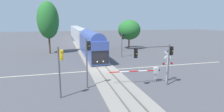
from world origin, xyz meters
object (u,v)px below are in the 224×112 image
Objects in this scene: traffic_signal_near_left at (60,64)px; oak_far_right at (129,30)px; crossing_signal_mast at (168,63)px; oak_behind_train at (48,20)px; traffic_signal_far_side at (123,41)px; traffic_signal_median at (88,55)px; crossing_gate_near at (150,71)px; traffic_signal_near_right at (158,55)px; commuter_train at (81,36)px.

traffic_signal_near_left is 33.54m from oak_far_right.
crossing_signal_mast is 0.34× the size of oak_behind_train.
traffic_signal_far_side is 0.43× the size of oak_behind_train.
traffic_signal_far_side is at bearing 59.74° from traffic_signal_median.
crossing_gate_near is 2.74m from traffic_signal_near_right.
traffic_signal_far_side is (1.76, 15.99, 1.95)m from crossing_gate_near.
traffic_signal_median is 30.31m from oak_far_right.
oak_far_right is (17.56, 28.52, 1.64)m from traffic_signal_near_left.
crossing_gate_near is 1.63× the size of crossing_signal_mast.
crossing_gate_near is at bearing -83.52° from commuter_train.
oak_behind_train reaches higher than traffic_signal_far_side.
crossing_gate_near is 0.84× the size of oak_far_right.
oak_far_right is (5.31, 10.48, 1.70)m from traffic_signal_far_side.
oak_behind_train reaches higher than oak_far_right.
oak_far_right reaches higher than traffic_signal_near_left.
crossing_signal_mast is at bearing -8.93° from crossing_gate_near.
traffic_signal_median reaches higher than traffic_signal_far_side.
traffic_signal_median is at bearing -94.51° from commuter_train.
crossing_signal_mast is 0.79× the size of traffic_signal_far_side.
traffic_signal_far_side is at bearing -29.48° from oak_behind_train.
oak_behind_train reaches higher than traffic_signal_near_right.
commuter_train is at bearing 60.05° from oak_behind_train.
commuter_train is at bearing 96.38° from traffic_signal_near_right.
oak_behind_train reaches higher than traffic_signal_median.
commuter_train is 40.29m from crossing_signal_mast.
traffic_signal_near_right is at bearing -103.98° from oak_far_right.
commuter_train is 13.15× the size of traffic_signal_far_side.
traffic_signal_median is at bearing -77.25° from oak_behind_train.
oak_far_right reaches higher than crossing_gate_near.
traffic_signal_near_left is at bearing -124.17° from traffic_signal_far_side.
traffic_signal_median reaches higher than crossing_signal_mast.
oak_far_right is at bearing 58.38° from traffic_signal_near_left.
crossing_signal_mast is at bearing 29.62° from traffic_signal_near_right.
oak_far_right reaches higher than traffic_signal_median.
traffic_signal_far_side is 0.65× the size of oak_far_right.
traffic_signal_near_left is (-6.02, -41.45, 0.70)m from commuter_train.
oak_far_right is at bearing 61.05° from traffic_signal_median.
traffic_signal_near_left is at bearing -145.10° from traffic_signal_median.
crossing_gate_near is at bearing -61.75° from oak_behind_train.
traffic_signal_near_left is at bearing -98.26° from commuter_train.
oak_far_right is at bearing 76.02° from traffic_signal_near_right.
oak_behind_train is (-13.21, 25.91, 3.88)m from traffic_signal_near_right.
oak_behind_train reaches higher than traffic_signal_near_left.
crossing_gate_near is 28.38m from oak_behind_train.
crossing_gate_near is 1.30× the size of traffic_signal_far_side.
traffic_signal_far_side is at bearing -75.09° from commuter_train.
crossing_signal_mast is at bearing -1.83° from traffic_signal_median.
commuter_train is at bearing 104.91° from traffic_signal_far_side.
traffic_signal_median is 0.73× the size of oak_far_right.
traffic_signal_near_left reaches higher than crossing_signal_mast.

